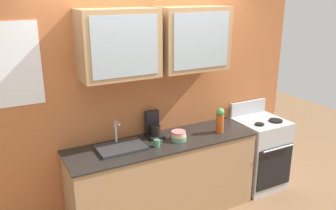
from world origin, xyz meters
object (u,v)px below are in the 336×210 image
object	(u,v)px
sink_faucet	(121,147)
coffee_maker	(154,127)
bowl_stack	(178,136)
stove_range	(259,152)
vase	(220,120)
cup_near_sink	(157,143)

from	to	relation	value
sink_faucet	coffee_maker	distance (m)	0.48
bowl_stack	coffee_maker	bearing A→B (deg)	130.92
stove_range	sink_faucet	world-z (taller)	sink_faucet
bowl_stack	vase	bearing A→B (deg)	-2.85
stove_range	sink_faucet	bearing A→B (deg)	178.72
sink_faucet	coffee_maker	world-z (taller)	coffee_maker
stove_range	vase	world-z (taller)	vase
vase	coffee_maker	bearing A→B (deg)	161.01
bowl_stack	sink_faucet	bearing A→B (deg)	172.76
stove_range	bowl_stack	bearing A→B (deg)	-178.17
cup_near_sink	sink_faucet	bearing A→B (deg)	160.29
bowl_stack	vase	size ratio (longest dim) A/B	0.61
bowl_stack	coffee_maker	size ratio (longest dim) A/B	0.61
stove_range	sink_faucet	xyz separation A→B (m)	(-1.87, 0.04, 0.47)
stove_range	bowl_stack	distance (m)	1.33
cup_near_sink	bowl_stack	bearing A→B (deg)	9.33
vase	cup_near_sink	size ratio (longest dim) A/B	3.00
bowl_stack	vase	xyz separation A→B (m)	(0.53, -0.03, 0.10)
stove_range	bowl_stack	size ratio (longest dim) A/B	6.14
vase	cup_near_sink	distance (m)	0.82
stove_range	vase	distance (m)	0.92
sink_faucet	coffee_maker	xyz separation A→B (m)	(0.45, 0.14, 0.09)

